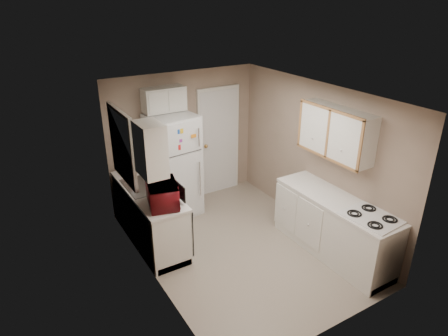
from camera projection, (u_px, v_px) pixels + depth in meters
floor at (241, 247)px, 6.17m from camera, size 3.80×3.80×0.00m
ceiling at (244, 94)px, 5.19m from camera, size 3.80×3.80×0.00m
wall_left at (149, 201)px, 5.02m from camera, size 3.80×3.80×0.00m
wall_right at (316, 158)px, 6.34m from camera, size 3.80×3.80×0.00m
wall_back at (184, 138)px, 7.17m from camera, size 2.80×2.80×0.00m
wall_front at (342, 243)px, 4.19m from camera, size 2.80×2.80×0.00m
left_counter at (150, 215)px, 6.17m from camera, size 0.60×1.80×0.90m
dishwasher at (184, 226)px, 5.82m from camera, size 0.03×0.58×0.72m
sink at (144, 188)px, 6.12m from camera, size 0.54×0.74×0.16m
microwave at (163, 195)px, 5.50m from camera, size 0.64×0.46×0.39m
soap_bottle at (132, 172)px, 6.32m from camera, size 0.11×0.12×0.19m
window_blinds at (123, 146)px, 5.70m from camera, size 0.10×0.98×1.08m
upper_cabinet_left at (151, 149)px, 5.02m from camera, size 0.30×0.45×0.70m
refrigerator at (174, 166)px, 6.81m from camera, size 0.81×0.79×1.79m
cabinet_over_fridge at (164, 99)px, 6.54m from camera, size 0.70×0.30×0.40m
interior_door at (219, 142)px, 7.54m from camera, size 0.86×0.06×2.08m
right_counter at (333, 226)px, 5.88m from camera, size 0.60×2.00×0.90m
stove at (366, 248)px, 5.43m from camera, size 0.62×0.74×0.85m
upper_cabinet_right at (336, 132)px, 5.63m from camera, size 0.30×1.20×0.70m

